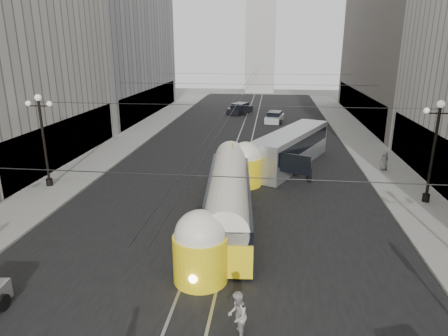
% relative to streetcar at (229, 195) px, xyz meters
% --- Properties ---
extents(road, '(20.00, 85.00, 0.02)m').
position_rel_streetcar_xyz_m(road, '(-0.50, 18.48, -1.57)').
color(road, black).
rests_on(road, ground).
extents(sidewalk_left, '(4.00, 72.00, 0.15)m').
position_rel_streetcar_xyz_m(sidewalk_left, '(-12.50, 21.98, -1.50)').
color(sidewalk_left, gray).
rests_on(sidewalk_left, ground).
extents(sidewalk_right, '(4.00, 72.00, 0.15)m').
position_rel_streetcar_xyz_m(sidewalk_right, '(11.50, 21.98, -1.50)').
color(sidewalk_right, gray).
rests_on(sidewalk_right, ground).
extents(rail_left, '(0.12, 85.00, 0.04)m').
position_rel_streetcar_xyz_m(rail_left, '(-1.25, 18.48, -1.57)').
color(rail_left, gray).
rests_on(rail_left, ground).
extents(rail_right, '(0.12, 85.00, 0.04)m').
position_rel_streetcar_xyz_m(rail_right, '(0.25, 18.48, -1.57)').
color(rail_right, gray).
rests_on(rail_right, ground).
extents(building_left_far, '(12.60, 28.60, 28.60)m').
position_rel_streetcar_xyz_m(building_left_far, '(-20.49, 33.98, 12.74)').
color(building_left_far, '#999999').
rests_on(building_left_far, ground).
extents(distant_tower, '(6.00, 6.00, 31.36)m').
position_rel_streetcar_xyz_m(distant_tower, '(-0.50, 65.98, 13.40)').
color(distant_tower, '#B2AFA8').
rests_on(distant_tower, ground).
extents(lamppost_left_mid, '(1.86, 0.44, 6.37)m').
position_rel_streetcar_xyz_m(lamppost_left_mid, '(-13.10, 3.98, 2.17)').
color(lamppost_left_mid, black).
rests_on(lamppost_left_mid, sidewalk_left).
extents(lamppost_right_mid, '(1.86, 0.44, 6.37)m').
position_rel_streetcar_xyz_m(lamppost_right_mid, '(12.10, 3.98, 2.17)').
color(lamppost_right_mid, black).
rests_on(lamppost_right_mid, sidewalk_right).
extents(catenary, '(25.00, 72.00, 0.23)m').
position_rel_streetcar_xyz_m(catenary, '(-0.38, 17.47, 4.31)').
color(catenary, black).
rests_on(catenary, ground).
extents(streetcar, '(3.39, 14.75, 3.22)m').
position_rel_streetcar_xyz_m(streetcar, '(0.00, 0.00, 0.00)').
color(streetcar, yellow).
rests_on(streetcar, ground).
extents(city_bus, '(6.83, 11.96, 2.93)m').
position_rel_streetcar_xyz_m(city_bus, '(3.94, 11.40, 0.03)').
color(city_bus, '#9EA1A3').
rests_on(city_bus, ground).
extents(sedan_white_far, '(2.55, 4.68, 1.40)m').
position_rel_streetcar_xyz_m(sedan_white_far, '(2.64, 30.72, -0.94)').
color(sedan_white_far, silver).
rests_on(sedan_white_far, ground).
extents(sedan_dark_far, '(3.62, 5.26, 1.54)m').
position_rel_streetcar_xyz_m(sedan_dark_far, '(-2.37, 36.97, -0.87)').
color(sedan_dark_far, black).
rests_on(sedan_dark_far, ground).
extents(pedestrian_crossing_b, '(0.68, 0.87, 1.76)m').
position_rel_streetcar_xyz_m(pedestrian_crossing_b, '(1.32, -9.46, -0.69)').
color(pedestrian_crossing_b, '#A4A199').
rests_on(pedestrian_crossing_b, ground).
extents(pedestrian_sidewalk_right, '(0.85, 0.67, 1.53)m').
position_rel_streetcar_xyz_m(pedestrian_sidewalk_right, '(11.18, 10.56, -0.66)').
color(pedestrian_sidewalk_right, slate).
rests_on(pedestrian_sidewalk_right, sidewalk_right).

